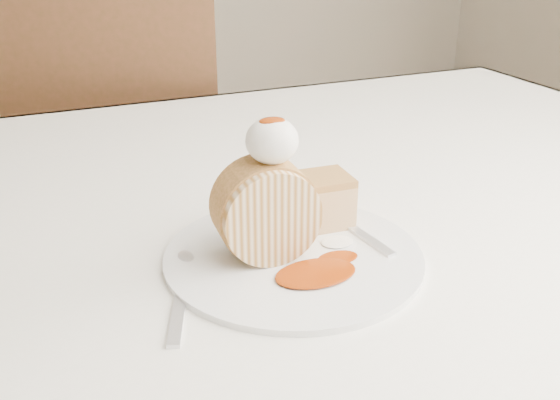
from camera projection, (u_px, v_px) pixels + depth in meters
name	position (u px, v px, depth m)	size (l,w,h in m)	color
table	(267.00, 251.00, 0.81)	(1.40, 0.90, 0.75)	white
chair_far	(111.00, 156.00, 1.38)	(0.58, 0.58, 1.00)	brown
plate	(293.00, 256.00, 0.61)	(0.25, 0.25, 0.01)	white
roulade_slice	(266.00, 211.00, 0.59)	(0.09, 0.09, 0.05)	beige
cake_chunk	(322.00, 203.00, 0.66)	(0.06, 0.05, 0.05)	#C38349
whipped_cream	(272.00, 141.00, 0.56)	(0.05, 0.05, 0.04)	white
caramel_drizzle	(272.00, 115.00, 0.55)	(0.02, 0.02, 0.01)	#8D2D05
caramel_pool	(316.00, 273.00, 0.57)	(0.08, 0.05, 0.00)	#8D2D05
fork	(359.00, 233.00, 0.64)	(0.02, 0.15, 0.00)	silver
spoon	(179.00, 305.00, 0.53)	(0.02, 0.14, 0.00)	silver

